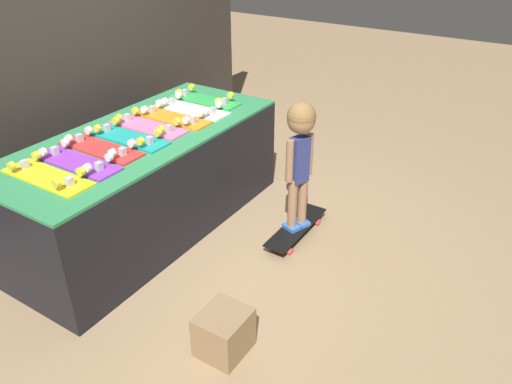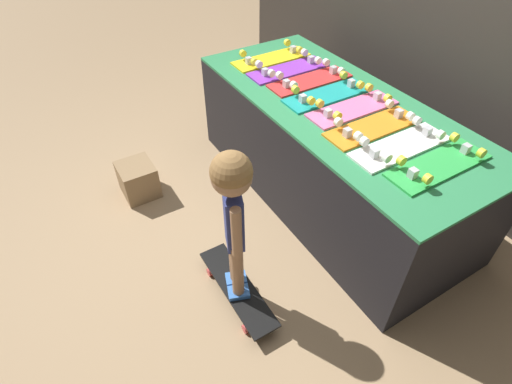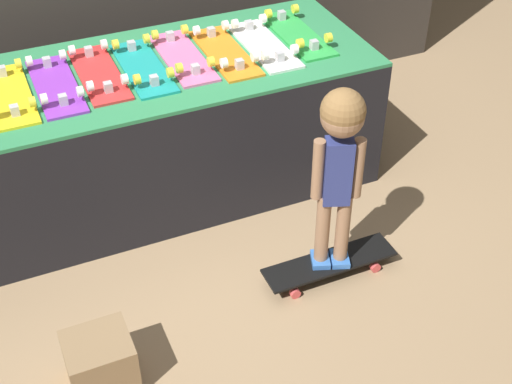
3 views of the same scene
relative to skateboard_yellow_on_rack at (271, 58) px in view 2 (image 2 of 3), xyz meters
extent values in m
plane|color=#9E7F5B|center=(0.80, -0.55, -0.81)|extent=(16.00, 16.00, 0.00)
cube|color=#332D28|center=(0.80, 0.87, 0.33)|extent=(4.66, 0.10, 2.28)
cube|color=black|center=(0.80, 0.02, -0.42)|extent=(2.25, 0.95, 0.77)
cube|color=#2D7F4C|center=(0.80, 0.02, -0.03)|extent=(2.25, 0.95, 0.02)
cube|color=yellow|center=(0.00, 0.00, -0.01)|extent=(0.20, 0.63, 0.01)
cube|color=#B7B7BC|center=(0.00, 0.21, 0.02)|extent=(0.04, 0.04, 0.05)
cylinder|color=yellow|center=(0.09, 0.21, 0.05)|extent=(0.03, 0.05, 0.05)
cylinder|color=yellow|center=(-0.09, 0.21, 0.05)|extent=(0.03, 0.05, 0.05)
cube|color=#B7B7BC|center=(0.00, -0.21, 0.02)|extent=(0.04, 0.04, 0.05)
cylinder|color=yellow|center=(0.09, -0.21, 0.05)|extent=(0.03, 0.05, 0.05)
cylinder|color=yellow|center=(-0.09, -0.21, 0.05)|extent=(0.03, 0.05, 0.05)
cube|color=purple|center=(0.23, 0.01, -0.01)|extent=(0.20, 0.63, 0.01)
cube|color=#B7B7BC|center=(0.23, 0.21, 0.02)|extent=(0.04, 0.04, 0.05)
cylinder|color=white|center=(0.31, 0.21, 0.05)|extent=(0.03, 0.05, 0.05)
cylinder|color=white|center=(0.14, 0.21, 0.05)|extent=(0.03, 0.05, 0.05)
cube|color=#B7B7BC|center=(0.23, -0.20, 0.02)|extent=(0.04, 0.04, 0.05)
cylinder|color=white|center=(0.31, -0.20, 0.05)|extent=(0.03, 0.05, 0.05)
cylinder|color=white|center=(0.14, -0.20, 0.05)|extent=(0.03, 0.05, 0.05)
cube|color=red|center=(0.46, 0.04, -0.01)|extent=(0.20, 0.63, 0.01)
cube|color=#B7B7BC|center=(0.46, 0.24, 0.02)|extent=(0.04, 0.04, 0.05)
cylinder|color=white|center=(0.54, 0.24, 0.05)|extent=(0.03, 0.05, 0.05)
cylinder|color=white|center=(0.37, 0.24, 0.05)|extent=(0.03, 0.05, 0.05)
cube|color=#B7B7BC|center=(0.46, -0.17, 0.02)|extent=(0.04, 0.04, 0.05)
cylinder|color=white|center=(0.54, -0.17, 0.05)|extent=(0.03, 0.05, 0.05)
cylinder|color=white|center=(0.37, -0.17, 0.05)|extent=(0.03, 0.05, 0.05)
cube|color=teal|center=(0.69, 0.01, -0.01)|extent=(0.20, 0.63, 0.01)
cube|color=#B7B7BC|center=(0.69, 0.22, 0.02)|extent=(0.04, 0.04, 0.05)
cylinder|color=yellow|center=(0.77, 0.22, 0.05)|extent=(0.03, 0.05, 0.05)
cylinder|color=yellow|center=(0.60, 0.22, 0.05)|extent=(0.03, 0.05, 0.05)
cube|color=#B7B7BC|center=(0.69, -0.20, 0.02)|extent=(0.04, 0.04, 0.05)
cylinder|color=yellow|center=(0.77, -0.20, 0.05)|extent=(0.03, 0.05, 0.05)
cylinder|color=yellow|center=(0.60, -0.20, 0.05)|extent=(0.03, 0.05, 0.05)
cube|color=pink|center=(0.92, 0.04, -0.01)|extent=(0.20, 0.63, 0.01)
cube|color=#B7B7BC|center=(0.92, 0.24, 0.02)|extent=(0.04, 0.04, 0.05)
cylinder|color=yellow|center=(1.00, 0.24, 0.05)|extent=(0.03, 0.05, 0.05)
cylinder|color=yellow|center=(0.83, 0.24, 0.05)|extent=(0.03, 0.05, 0.05)
cube|color=#B7B7BC|center=(0.92, -0.17, 0.02)|extent=(0.04, 0.04, 0.05)
cylinder|color=yellow|center=(1.00, -0.17, 0.05)|extent=(0.03, 0.05, 0.05)
cylinder|color=yellow|center=(0.83, -0.17, 0.05)|extent=(0.03, 0.05, 0.05)
cube|color=orange|center=(1.14, 0.00, -0.01)|extent=(0.20, 0.63, 0.01)
cube|color=#B7B7BC|center=(1.14, 0.20, 0.02)|extent=(0.04, 0.04, 0.05)
cylinder|color=white|center=(1.23, 0.20, 0.05)|extent=(0.03, 0.05, 0.05)
cylinder|color=white|center=(1.06, 0.20, 0.05)|extent=(0.03, 0.05, 0.05)
cube|color=#B7B7BC|center=(1.14, -0.21, 0.02)|extent=(0.04, 0.04, 0.05)
cylinder|color=white|center=(1.23, -0.21, 0.05)|extent=(0.03, 0.05, 0.05)
cylinder|color=white|center=(1.06, -0.21, 0.05)|extent=(0.03, 0.05, 0.05)
cube|color=white|center=(1.37, -0.01, -0.01)|extent=(0.20, 0.63, 0.01)
cube|color=#B7B7BC|center=(1.37, 0.20, 0.02)|extent=(0.04, 0.04, 0.05)
cylinder|color=white|center=(1.46, 0.20, 0.05)|extent=(0.03, 0.05, 0.05)
cylinder|color=white|center=(1.29, 0.20, 0.05)|extent=(0.03, 0.05, 0.05)
cube|color=#B7B7BC|center=(1.37, -0.22, 0.02)|extent=(0.04, 0.04, 0.05)
cylinder|color=white|center=(1.46, -0.22, 0.05)|extent=(0.03, 0.05, 0.05)
cylinder|color=white|center=(1.29, -0.22, 0.05)|extent=(0.03, 0.05, 0.05)
cube|color=green|center=(1.60, 0.04, -0.01)|extent=(0.20, 0.63, 0.01)
cube|color=#B7B7BC|center=(1.60, 0.24, 0.02)|extent=(0.04, 0.04, 0.05)
cylinder|color=yellow|center=(1.69, 0.24, 0.05)|extent=(0.03, 0.05, 0.05)
cylinder|color=yellow|center=(1.52, 0.24, 0.05)|extent=(0.03, 0.05, 0.05)
cube|color=#B7B7BC|center=(1.60, -0.17, 0.02)|extent=(0.04, 0.04, 0.05)
cylinder|color=yellow|center=(1.69, -0.17, 0.05)|extent=(0.03, 0.05, 0.05)
cylinder|color=yellow|center=(1.52, -0.17, 0.05)|extent=(0.03, 0.05, 0.05)
cube|color=black|center=(1.28, -1.04, -0.72)|extent=(0.70, 0.18, 0.01)
cube|color=#B7B7BC|center=(1.51, -1.04, -0.75)|extent=(0.04, 0.04, 0.05)
cylinder|color=#D84C4C|center=(1.51, -0.97, -0.78)|extent=(0.05, 0.03, 0.05)
cylinder|color=#D84C4C|center=(1.51, -1.12, -0.78)|extent=(0.05, 0.03, 0.05)
cube|color=#B7B7BC|center=(1.05, -1.04, -0.75)|extent=(0.04, 0.04, 0.05)
cylinder|color=#D84C4C|center=(1.05, -0.97, -0.78)|extent=(0.05, 0.03, 0.05)
cylinder|color=#D84C4C|center=(1.05, -1.12, -0.78)|extent=(0.05, 0.03, 0.05)
cube|color=#3870C6|center=(1.33, -1.06, -0.70)|extent=(0.13, 0.15, 0.03)
cylinder|color=#997051|center=(1.33, -1.06, -0.49)|extent=(0.07, 0.07, 0.39)
cube|color=#3870C6|center=(1.24, -1.03, -0.70)|extent=(0.13, 0.15, 0.03)
cylinder|color=#997051|center=(1.24, -1.03, -0.49)|extent=(0.07, 0.07, 0.39)
cube|color=navy|center=(1.28, -1.04, -0.15)|extent=(0.15, 0.13, 0.34)
cylinder|color=#997051|center=(1.37, -1.07, -0.13)|extent=(0.06, 0.06, 0.31)
cylinder|color=#997051|center=(1.20, -1.01, -0.13)|extent=(0.06, 0.06, 0.31)
sphere|color=#997051|center=(1.28, -1.04, 0.15)|extent=(0.20, 0.20, 0.20)
sphere|color=olive|center=(1.28, -1.04, 0.18)|extent=(0.20, 0.20, 0.20)
cube|color=#8E704C|center=(0.06, -1.24, -0.67)|extent=(0.28, 0.26, 0.27)
camera|label=1|loc=(-1.56, -2.48, 1.41)|focal=35.00mm
camera|label=2|loc=(2.54, -1.67, 1.31)|focal=28.00mm
camera|label=3|loc=(-0.11, -3.29, 1.79)|focal=50.00mm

